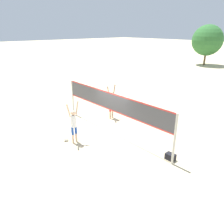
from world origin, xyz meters
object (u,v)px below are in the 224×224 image
Objects in this scene: player_blocker at (111,101)px; gear_bag at (170,157)px; player_spiker at (74,122)px; tree_left_cluster at (207,40)px; volleyball_net at (112,105)px; volleyball at (66,139)px.

player_blocker is 5.68m from gear_bag.
player_spiker is 30.88m from tree_left_cluster.
player_spiker is (-0.53, -2.12, -0.57)m from volleyball_net.
volleyball is at bearing -150.80° from gear_bag.
tree_left_cluster is (-6.79, 26.09, 2.64)m from player_blocker.
gear_bag is at bearing -65.89° from tree_left_cluster.
player_blocker is at bearing 167.00° from gear_bag.
gear_bag is (4.69, 2.62, 0.03)m from volleyball.
player_blocker is at bearing 18.53° from player_spiker.
volleyball_net is at bearing 49.38° from player_blocker.
volleyball_net is at bearing 67.67° from volleyball.
tree_left_cluster reaches higher than player_spiker.
player_spiker reaches higher than volleyball.
volleyball is (-0.98, -2.39, -1.61)m from volleyball_net.
player_spiker is 0.36× the size of tree_left_cluster.
volleyball_net is at bearing -13.88° from player_spiker.
player_blocker is at bearing 101.00° from volleyball.
player_blocker is (-1.74, 1.49, -0.55)m from volleyball_net.
player_spiker is 0.99× the size of player_blocker.
player_spiker reaches higher than gear_bag.
gear_bag reaches higher than volleyball.
volleyball_net is 3.64× the size of player_spiker.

